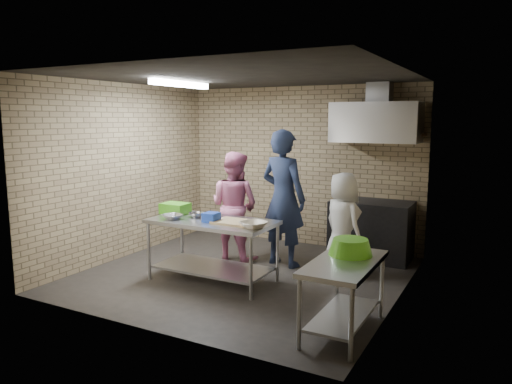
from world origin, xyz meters
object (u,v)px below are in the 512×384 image
at_px(woman_white, 343,224).
at_px(blue_tub, 211,217).
at_px(green_basin, 350,247).
at_px(bottle_red, 382,127).
at_px(man_navy, 283,198).
at_px(green_crate, 175,208).
at_px(bottle_green, 409,128).
at_px(prep_table, 213,251).
at_px(woman_pink, 234,206).
at_px(side_counter, 344,297).
at_px(stove, 371,230).

bearing_deg(woman_white, blue_tub, 76.28).
distance_m(blue_tub, green_basin, 2.00).
relative_size(bottle_red, man_navy, 0.09).
bearing_deg(blue_tub, green_crate, 163.65).
bearing_deg(bottle_green, man_navy, -141.73).
bearing_deg(prep_table, woman_pink, 105.03).
relative_size(man_navy, woman_white, 1.40).
bearing_deg(green_crate, woman_pink, 65.25).
distance_m(woman_pink, woman_white, 1.72).
bearing_deg(side_counter, bottle_red, 97.62).
height_order(side_counter, woman_white, woman_white).
xyz_separation_m(bottle_red, bottle_green, (0.40, 0.00, -0.01)).
distance_m(green_crate, bottle_green, 3.66).
height_order(stove, bottle_red, bottle_red).
height_order(blue_tub, green_basin, blue_tub).
bearing_deg(blue_tub, prep_table, 116.57).
relative_size(stove, green_crate, 3.24).
relative_size(stove, woman_pink, 0.72).
height_order(prep_table, man_navy, man_navy).
xyz_separation_m(side_counter, woman_white, (-0.60, 1.79, 0.34)).
distance_m(prep_table, green_basin, 2.11).
bearing_deg(bottle_red, woman_white, -99.48).
relative_size(green_crate, bottle_red, 2.06).
xyz_separation_m(side_counter, man_navy, (-1.51, 1.80, 0.63)).
bearing_deg(blue_tub, side_counter, -16.86).
xyz_separation_m(prep_table, side_counter, (2.03, -0.70, -0.04)).
bearing_deg(side_counter, green_basin, 94.57).
bearing_deg(prep_table, green_basin, -12.63).
height_order(side_counter, bottle_red, bottle_red).
bearing_deg(bottle_red, man_navy, -133.00).
height_order(green_crate, blue_tub, green_crate).
height_order(bottle_green, man_navy, bottle_green).
distance_m(prep_table, stove, 2.59).
xyz_separation_m(blue_tub, man_navy, (0.47, 1.20, 0.11)).
relative_size(stove, bottle_red, 6.67).
bearing_deg(bottle_red, bottle_green, 0.00).
distance_m(green_crate, bottle_red, 3.38).
height_order(bottle_red, bottle_green, bottle_red).
bearing_deg(woman_white, green_basin, 146.40).
bearing_deg(bottle_green, blue_tub, -129.72).
height_order(green_basin, woman_pink, woman_pink).
xyz_separation_m(side_counter, stove, (-0.45, 2.75, 0.08)).
bearing_deg(green_crate, woman_white, 24.34).
height_order(green_crate, man_navy, man_navy).
relative_size(green_crate, green_basin, 0.80).
bearing_deg(man_navy, bottle_green, -130.69).
bearing_deg(bottle_green, woman_white, -116.54).
distance_m(bottle_green, woman_white, 1.87).
relative_size(prep_table, bottle_red, 9.25).
relative_size(bottle_red, woman_pink, 0.11).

